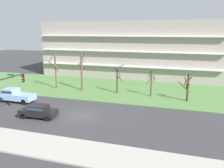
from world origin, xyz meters
name	(u,v)px	position (x,y,z in m)	size (l,w,h in m)	color
ground	(81,116)	(0.00, 0.00, 0.00)	(160.00, 160.00, 0.00)	#38383A
sidewalk_curb_near	(43,145)	(0.00, -8.00, 0.07)	(80.00, 4.00, 0.15)	#ADA89E
grass_lawn_strip	(114,89)	(0.00, 14.00, 0.04)	(80.00, 16.00, 0.08)	#547F42
apartment_building	(132,49)	(0.00, 27.71, 6.07)	(39.20, 12.37, 12.15)	#9E938C
tree_far_left	(55,68)	(-10.01, 11.19, 3.67)	(2.02, 1.95, 7.02)	brown
tree_left	(82,71)	(-5.02, 11.49, 3.41)	(1.44, 1.11, 6.62)	brown
tree_center	(118,79)	(1.36, 11.46, 2.43)	(1.91, 1.77, 4.74)	#4C3828
tree_right	(151,82)	(6.90, 11.16, 2.30)	(1.47, 1.17, 4.24)	#423023
tree_far_right	(187,87)	(12.29, 10.03, 2.23)	(1.99, 2.01, 4.14)	#423023
sedan_black_near_left	(38,111)	(-4.57, -2.00, 0.87)	(4.50, 2.06, 1.57)	black
pickup_blue_center_left	(15,95)	(-11.57, 2.50, 1.02)	(5.41, 2.03, 1.95)	#8CB2E0
traffic_signal_mast	(6,91)	(-6.37, -4.84, 3.85)	(0.90, 4.98, 5.60)	black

